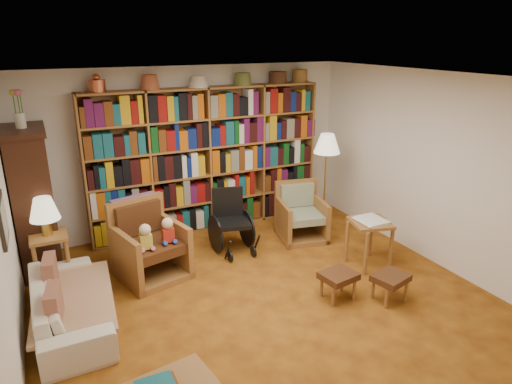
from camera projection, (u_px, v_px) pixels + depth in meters
floor at (265, 301)px, 5.27m from camera, size 5.00×5.00×0.00m
ceiling at (266, 79)px, 4.46m from camera, size 5.00×5.00×0.00m
wall_back at (191, 150)px, 6.99m from camera, size 5.00×0.00×5.00m
wall_front at (454, 326)px, 2.74m from camera, size 5.00×0.00×5.00m
wall_left at (1, 243)px, 3.83m from camera, size 0.00×5.00×5.00m
wall_right at (437, 171)px, 5.90m from camera, size 0.00×5.00×5.00m
bookshelf at (208, 156)px, 6.95m from camera, size 3.60×0.30×2.42m
curio_cabinet at (34, 199)px, 5.73m from camera, size 0.50×0.95×2.40m
sofa at (69, 304)px, 4.75m from camera, size 1.74×0.71×0.50m
sofa_throw at (73, 299)px, 4.76m from camera, size 0.89×1.52×0.04m
cushion_left at (51, 275)px, 4.93m from camera, size 0.17×0.39×0.38m
cushion_right at (54, 308)px, 4.34m from camera, size 0.18×0.39×0.38m
side_table_lamp at (50, 248)px, 5.46m from camera, size 0.43×0.43×0.66m
table_lamp at (44, 210)px, 5.30m from camera, size 0.34×0.34×0.47m
armchair_leather at (149, 244)px, 5.78m from camera, size 0.96×0.98×0.98m
armchair_sage at (299, 217)px, 6.89m from camera, size 0.80×0.82×0.83m
wheelchair at (231, 223)px, 6.43m from camera, size 0.53×0.71×0.89m
floor_lamp at (327, 147)px, 6.89m from camera, size 0.40×0.40×1.51m
side_table_papers at (370, 229)px, 5.94m from camera, size 0.59×0.59×0.65m
footstool_a at (338, 278)px, 5.24m from camera, size 0.44×0.39×0.33m
footstool_b at (391, 280)px, 5.20m from camera, size 0.45×0.41×0.32m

